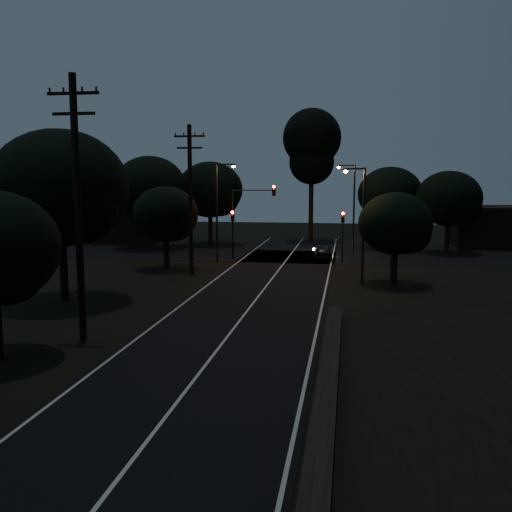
% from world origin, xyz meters
% --- Properties ---
extents(road_surface, '(60.00, 70.00, 0.03)m').
position_xyz_m(road_surface, '(0.00, 31.12, 0.01)').
color(road_surface, black).
rests_on(road_surface, ground).
extents(utility_pole_mid, '(2.20, 0.30, 11.00)m').
position_xyz_m(utility_pole_mid, '(-6.00, 15.00, 5.74)').
color(utility_pole_mid, black).
rests_on(utility_pole_mid, ground).
extents(utility_pole_far, '(2.20, 0.30, 10.50)m').
position_xyz_m(utility_pole_far, '(-6.00, 32.00, 5.48)').
color(utility_pole_far, black).
rests_on(utility_pole_far, ground).
extents(tree_left_c, '(7.49, 7.49, 9.46)m').
position_xyz_m(tree_left_c, '(-10.23, 21.85, 6.12)').
color(tree_left_c, black).
rests_on(tree_left_c, ground).
extents(tree_left_d, '(4.90, 4.90, 6.21)m').
position_xyz_m(tree_left_d, '(-8.33, 33.90, 4.02)').
color(tree_left_d, black).
rests_on(tree_left_d, ground).
extents(tree_far_nw, '(6.69, 6.69, 8.48)m').
position_xyz_m(tree_far_nw, '(-8.76, 49.86, 5.49)').
color(tree_far_nw, black).
rests_on(tree_far_nw, ground).
extents(tree_far_w, '(7.01, 7.01, 8.93)m').
position_xyz_m(tree_far_w, '(-13.75, 45.86, 5.81)').
color(tree_far_w, black).
rests_on(tree_far_w, ground).
extents(tree_far_ne, '(6.25, 6.25, 7.91)m').
position_xyz_m(tree_far_ne, '(9.22, 49.87, 5.11)').
color(tree_far_ne, black).
rests_on(tree_far_ne, ground).
extents(tree_far_e, '(5.89, 5.89, 7.47)m').
position_xyz_m(tree_far_e, '(14.21, 46.88, 4.84)').
color(tree_far_e, black).
rests_on(tree_far_e, ground).
extents(tree_right_a, '(4.67, 4.67, 5.94)m').
position_xyz_m(tree_right_a, '(8.17, 29.91, 3.85)').
color(tree_right_a, black).
rests_on(tree_right_a, ground).
extents(tall_pine, '(6.24, 6.24, 14.19)m').
position_xyz_m(tall_pine, '(1.00, 55.00, 10.23)').
color(tall_pine, black).
rests_on(tall_pine, ground).
extents(building_left, '(10.00, 8.00, 4.40)m').
position_xyz_m(building_left, '(-20.00, 52.00, 2.20)').
color(building_left, black).
rests_on(building_left, ground).
extents(building_right, '(9.00, 7.00, 4.00)m').
position_xyz_m(building_right, '(20.00, 53.00, 2.00)').
color(building_right, black).
rests_on(building_right, ground).
extents(signal_left, '(0.28, 0.35, 4.10)m').
position_xyz_m(signal_left, '(-4.60, 39.99, 2.84)').
color(signal_left, black).
rests_on(signal_left, ground).
extents(signal_right, '(0.28, 0.35, 4.10)m').
position_xyz_m(signal_right, '(4.60, 39.99, 2.84)').
color(signal_right, black).
rests_on(signal_right, ground).
extents(signal_mast, '(3.70, 0.35, 6.25)m').
position_xyz_m(signal_mast, '(-2.91, 39.99, 4.34)').
color(signal_mast, black).
rests_on(signal_mast, ground).
extents(streetlight_a, '(1.66, 0.26, 8.00)m').
position_xyz_m(streetlight_a, '(-5.31, 38.00, 4.64)').
color(streetlight_a, black).
rests_on(streetlight_a, ground).
extents(streetlight_b, '(1.66, 0.26, 8.00)m').
position_xyz_m(streetlight_b, '(5.31, 44.00, 4.64)').
color(streetlight_b, black).
rests_on(streetlight_b, ground).
extents(streetlight_c, '(1.46, 0.26, 7.50)m').
position_xyz_m(streetlight_c, '(5.83, 30.00, 4.35)').
color(streetlight_c, black).
rests_on(streetlight_c, ground).
extents(car, '(1.93, 3.81, 1.24)m').
position_xyz_m(car, '(2.94, 40.86, 0.62)').
color(car, black).
rests_on(car, ground).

